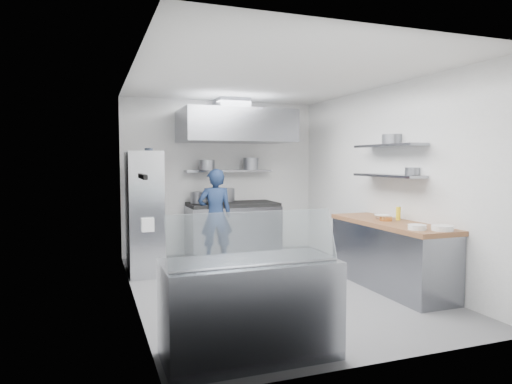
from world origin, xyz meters
name	(u,v)px	position (x,y,z in m)	size (l,w,h in m)	color
floor	(271,286)	(0.00, 0.00, 0.00)	(5.00, 5.00, 0.00)	slate
ceiling	(271,78)	(0.00, 0.00, 2.80)	(5.00, 5.00, 0.00)	silver
wall_back	(221,177)	(0.00, 2.50, 1.40)	(3.60, 0.02, 2.80)	white
wall_front	(384,198)	(0.00, -2.50, 1.40)	(3.60, 0.02, 2.80)	white
wall_left	(133,186)	(-1.80, 0.00, 1.40)	(5.00, 0.02, 2.80)	white
wall_right	(384,182)	(1.80, 0.00, 1.40)	(5.00, 0.02, 2.80)	white
gas_range	(233,231)	(0.10, 2.10, 0.45)	(1.60, 0.80, 0.90)	gray
cooktop	(233,204)	(0.10, 2.10, 0.93)	(1.57, 0.78, 0.06)	black
stock_pot_left	(199,197)	(-0.49, 2.19, 1.06)	(0.29, 0.29, 0.20)	slate
stock_pot_mid	(226,195)	(0.05, 2.37, 1.08)	(0.33, 0.33, 0.24)	slate
over_range_shelf	(229,171)	(0.10, 2.34, 1.52)	(1.60, 0.30, 0.04)	gray
shelf_pot_a	(207,165)	(-0.35, 2.18, 1.63)	(0.27, 0.27, 0.18)	slate
shelf_pot_b	(251,164)	(0.49, 2.22, 1.65)	(0.28, 0.28, 0.22)	slate
extractor_hood	(235,126)	(0.10, 1.93, 2.30)	(1.90, 1.15, 0.55)	gray
hood_duct	(232,106)	(0.10, 2.15, 2.68)	(0.55, 0.55, 0.24)	slate
red_firebox	(153,177)	(-1.25, 2.44, 1.42)	(0.22, 0.10, 0.26)	red
chef	(215,216)	(-0.33, 1.71, 0.79)	(0.57, 0.38, 1.57)	#172747
wire_rack	(144,213)	(-1.53, 1.35, 0.93)	(0.50, 0.90, 1.85)	silver
rack_bin_a	(147,224)	(-1.53, 0.93, 0.80)	(0.17, 0.21, 0.19)	white
rack_bin_b	(144,188)	(-1.53, 1.30, 1.30)	(0.13, 0.16, 0.14)	yellow
rack_jar	(149,154)	(-1.48, 1.06, 1.80)	(0.12, 0.12, 0.18)	black
knife_strip	(143,176)	(-1.78, -0.90, 1.55)	(0.04, 0.55, 0.05)	black
prep_counter_base	(390,257)	(1.48, -0.60, 0.42)	(0.62, 2.00, 0.84)	gray
prep_counter_top	(391,224)	(1.48, -0.60, 0.87)	(0.65, 2.04, 0.06)	brown
plate_stack_a	(442,228)	(1.55, -1.47, 0.93)	(0.25, 0.25, 0.06)	white
plate_stack_b	(417,227)	(1.32, -1.32, 0.93)	(0.21, 0.21, 0.06)	white
copper_pan	(386,219)	(1.45, -0.53, 0.93)	(0.17, 0.17, 0.06)	#D0813A
squeeze_bottle	(398,214)	(1.66, -0.52, 0.99)	(0.06, 0.06, 0.18)	yellow
mixing_bowl	(382,217)	(1.54, -0.32, 0.93)	(0.22, 0.22, 0.05)	white
wall_shelf_lower	(388,176)	(1.64, -0.30, 1.50)	(0.30, 1.30, 0.04)	gray
wall_shelf_upper	(389,146)	(1.64, -0.30, 1.92)	(0.30, 1.30, 0.04)	gray
shelf_pot_c	(413,171)	(1.76, -0.68, 1.57)	(0.21, 0.21, 0.10)	slate
shelf_pot_d	(392,139)	(1.74, -0.25, 2.01)	(0.29, 0.29, 0.14)	slate
display_case	(250,309)	(-1.00, -2.00, 0.42)	(1.50, 0.70, 0.85)	gray
display_glass	(254,238)	(-1.00, -2.12, 1.07)	(1.47, 0.02, 0.45)	silver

